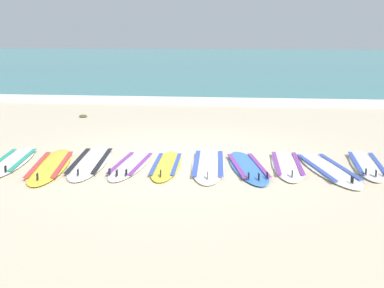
# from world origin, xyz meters

# --- Properties ---
(ground_plane) EXTENTS (80.00, 80.00, 0.00)m
(ground_plane) POSITION_xyz_m (0.00, 0.00, 0.00)
(ground_plane) COLOR beige
(sea) EXTENTS (80.00, 60.00, 0.10)m
(sea) POSITION_xyz_m (0.00, 37.35, 0.05)
(sea) COLOR teal
(sea) RESTS_ON ground
(wave_foam_strip) EXTENTS (80.00, 1.32, 0.11)m
(wave_foam_strip) POSITION_xyz_m (0.00, 8.01, 0.06)
(wave_foam_strip) COLOR white
(wave_foam_strip) RESTS_ON ground
(surfboard_0) EXTENTS (0.94, 2.40, 0.18)m
(surfboard_0) POSITION_xyz_m (-3.17, -0.59, 0.04)
(surfboard_0) COLOR white
(surfboard_0) RESTS_ON ground
(surfboard_1) EXTENTS (1.09, 2.60, 0.18)m
(surfboard_1) POSITION_xyz_m (-2.31, -0.82, 0.04)
(surfboard_1) COLOR yellow
(surfboard_1) RESTS_ON ground
(surfboard_2) EXTENTS (0.93, 2.64, 0.18)m
(surfboard_2) POSITION_xyz_m (-1.65, -0.47, 0.04)
(surfboard_2) COLOR white
(surfboard_2) RESTS_ON ground
(surfboard_3) EXTENTS (0.65, 2.20, 0.18)m
(surfboard_3) POSITION_xyz_m (-0.83, -0.59, 0.04)
(surfboard_3) COLOR white
(surfboard_3) RESTS_ON ground
(surfboard_4) EXTENTS (0.62, 2.13, 0.18)m
(surfboard_4) POSITION_xyz_m (-0.16, -0.56, 0.04)
(surfboard_4) COLOR yellow
(surfboard_4) RESTS_ON ground
(surfboard_5) EXTENTS (0.77, 2.57, 0.18)m
(surfboard_5) POSITION_xyz_m (0.62, -0.42, 0.04)
(surfboard_5) COLOR white
(surfboard_5) RESTS_ON ground
(surfboard_6) EXTENTS (1.02, 2.38, 0.18)m
(surfboard_6) POSITION_xyz_m (1.36, -0.51, 0.04)
(surfboard_6) COLOR #3875CC
(surfboard_6) RESTS_ON ground
(surfboard_7) EXTENTS (0.58, 2.25, 0.18)m
(surfboard_7) POSITION_xyz_m (2.10, -0.27, 0.04)
(surfboard_7) COLOR white
(surfboard_7) RESTS_ON ground
(surfboard_8) EXTENTS (1.20, 2.59, 0.18)m
(surfboard_8) POSITION_xyz_m (2.81, -0.45, 0.04)
(surfboard_8) COLOR white
(surfboard_8) RESTS_ON ground
(surfboard_9) EXTENTS (0.72, 2.27, 0.18)m
(surfboard_9) POSITION_xyz_m (3.59, -0.11, 0.04)
(surfboard_9) COLOR white
(surfboard_9) RESTS_ON ground
(seaweed_clump_near_shoreline) EXTENTS (0.24, 0.19, 0.08)m
(seaweed_clump_near_shoreline) POSITION_xyz_m (-3.50, 4.49, 0.04)
(seaweed_clump_near_shoreline) COLOR #4C4228
(seaweed_clump_near_shoreline) RESTS_ON ground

